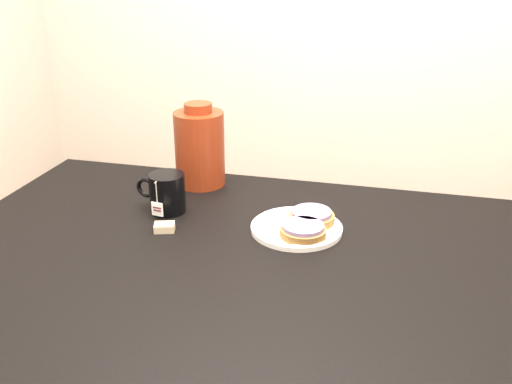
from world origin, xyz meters
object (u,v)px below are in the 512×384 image
at_px(bagel_back, 312,217).
at_px(teabag_pouch, 164,227).
at_px(bagel_front, 303,230).
at_px(mug, 166,193).
at_px(plate, 297,227).
at_px(table, 256,294).
at_px(bagel_package, 200,147).

relative_size(bagel_back, teabag_pouch, 2.98).
bearing_deg(bagel_front, teabag_pouch, -174.17).
xyz_separation_m(bagel_front, mug, (-0.34, 0.07, 0.02)).
height_order(plate, teabag_pouch, teabag_pouch).
height_order(table, teabag_pouch, teabag_pouch).
relative_size(plate, mug, 1.54).
bearing_deg(mug, plate, 3.39).
bearing_deg(mug, teabag_pouch, -63.23).
relative_size(table, bagel_package, 6.34).
bearing_deg(bagel_package, mug, -96.06).
bearing_deg(teabag_pouch, table, -18.03).
distance_m(bagel_back, mug, 0.35).
relative_size(bagel_back, bagel_front, 0.98).
distance_m(table, mug, 0.34).
bearing_deg(bagel_back, plate, -132.76).
bearing_deg(bagel_back, bagel_front, -95.22).
bearing_deg(table, plate, 69.27).
xyz_separation_m(mug, bagel_package, (0.02, 0.19, 0.05)).
height_order(table, bagel_package, bagel_package).
relative_size(mug, teabag_pouch, 2.96).
bearing_deg(teabag_pouch, bagel_front, 5.83).
xyz_separation_m(bagel_back, teabag_pouch, (-0.32, -0.11, -0.01)).
bearing_deg(table, bagel_front, 53.65).
relative_size(bagel_front, bagel_package, 0.62).
bearing_deg(plate, mug, 175.26).
bearing_deg(plate, bagel_package, 144.54).
bearing_deg(bagel_back, mug, -179.30).
height_order(bagel_front, bagel_package, bagel_package).
bearing_deg(bagel_front, plate, 116.89).
bearing_deg(bagel_front, table, -126.35).
height_order(mug, bagel_package, bagel_package).
bearing_deg(table, teabag_pouch, 161.97).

